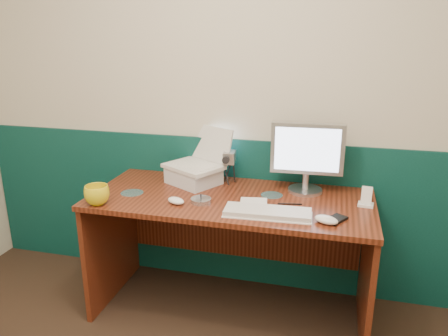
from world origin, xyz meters
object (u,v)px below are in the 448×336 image
(laptop, at_px, (193,147))
(desk, at_px, (230,256))
(monitor, at_px, (307,158))
(camcorder, at_px, (229,166))
(keyboard, at_px, (268,213))
(mug, at_px, (97,195))

(laptop, bearing_deg, desk, -2.22)
(desk, bearing_deg, monitor, 26.04)
(desk, distance_m, camcorder, 0.54)
(laptop, xyz_separation_m, monitor, (0.68, 0.03, -0.03))
(desk, relative_size, keyboard, 3.62)
(desk, xyz_separation_m, monitor, (0.40, 0.20, 0.58))
(mug, height_order, camcorder, camcorder)
(monitor, xyz_separation_m, camcorder, (-0.47, 0.04, -0.10))
(keyboard, relative_size, camcorder, 2.05)
(mug, bearing_deg, keyboard, 5.05)
(laptop, height_order, keyboard, laptop)
(keyboard, xyz_separation_m, camcorder, (-0.31, 0.44, 0.10))
(desk, distance_m, keyboard, 0.50)
(monitor, bearing_deg, camcorder, 172.56)
(mug, distance_m, camcorder, 0.81)
(monitor, distance_m, camcorder, 0.48)
(mug, xyz_separation_m, camcorder, (0.62, 0.52, 0.05))
(mug, bearing_deg, camcorder, 40.13)
(desk, distance_m, monitor, 0.74)
(monitor, relative_size, camcorder, 1.91)
(desk, height_order, laptop, laptop)
(laptop, distance_m, keyboard, 0.68)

